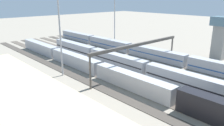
{
  "coord_description": "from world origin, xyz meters",
  "views": [
    {
      "loc": [
        -41.42,
        46.23,
        21.25
      ],
      "look_at": [
        4.09,
        4.44,
        2.5
      ],
      "focal_mm": 35.23,
      "sensor_mm": 36.0,
      "label": 1
    }
  ],
  "objects_px": {
    "light_mast_0": "(115,3)",
    "signal_gantry": "(139,47)",
    "train_on_track_0": "(151,53)",
    "control_tower": "(220,35)",
    "train_on_track_5": "(96,68)",
    "light_mast_3": "(58,8)",
    "train_on_track_3": "(117,60)"
  },
  "relations": [
    {
      "from": "signal_gantry",
      "to": "control_tower",
      "type": "xyz_separation_m",
      "value": [
        -9.29,
        -31.99,
        0.93
      ]
    },
    {
      "from": "light_mast_3",
      "to": "signal_gantry",
      "type": "distance_m",
      "value": 23.96
    },
    {
      "from": "train_on_track_3",
      "to": "signal_gantry",
      "type": "relative_size",
      "value": 2.04
    },
    {
      "from": "train_on_track_5",
      "to": "signal_gantry",
      "type": "bearing_deg",
      "value": -123.9
    },
    {
      "from": "train_on_track_0",
      "to": "control_tower",
      "type": "height_order",
      "value": "control_tower"
    },
    {
      "from": "light_mast_3",
      "to": "signal_gantry",
      "type": "bearing_deg",
      "value": -126.98
    },
    {
      "from": "light_mast_0",
      "to": "light_mast_3",
      "type": "xyz_separation_m",
      "value": [
        -16.12,
        35.03,
        -0.24
      ]
    },
    {
      "from": "train_on_track_3",
      "to": "control_tower",
      "type": "relative_size",
      "value": 4.83
    },
    {
      "from": "light_mast_3",
      "to": "train_on_track_3",
      "type": "bearing_deg",
      "value": -103.91
    },
    {
      "from": "light_mast_0",
      "to": "control_tower",
      "type": "relative_size",
      "value": 2.01
    },
    {
      "from": "light_mast_0",
      "to": "control_tower",
      "type": "bearing_deg",
      "value": -159.85
    },
    {
      "from": "light_mast_0",
      "to": "train_on_track_0",
      "type": "bearing_deg",
      "value": 172.38
    },
    {
      "from": "light_mast_3",
      "to": "control_tower",
      "type": "bearing_deg",
      "value": -114.3
    },
    {
      "from": "train_on_track_0",
      "to": "control_tower",
      "type": "xyz_separation_m",
      "value": [
        -16.25,
        -16.99,
        6.54
      ]
    },
    {
      "from": "control_tower",
      "to": "light_mast_0",
      "type": "bearing_deg",
      "value": 20.15
    },
    {
      "from": "light_mast_0",
      "to": "signal_gantry",
      "type": "bearing_deg",
      "value": 148.23
    },
    {
      "from": "train_on_track_0",
      "to": "light_mast_3",
      "type": "bearing_deg",
      "value": 79.56
    },
    {
      "from": "train_on_track_3",
      "to": "train_on_track_5",
      "type": "height_order",
      "value": "train_on_track_5"
    },
    {
      "from": "train_on_track_0",
      "to": "train_on_track_5",
      "type": "distance_m",
      "value": 25.0
    },
    {
      "from": "train_on_track_0",
      "to": "light_mast_0",
      "type": "height_order",
      "value": "light_mast_0"
    },
    {
      "from": "train_on_track_3",
      "to": "light_mast_0",
      "type": "height_order",
      "value": "light_mast_0"
    },
    {
      "from": "train_on_track_0",
      "to": "train_on_track_3",
      "type": "relative_size",
      "value": 1.61
    },
    {
      "from": "train_on_track_0",
      "to": "light_mast_3",
      "type": "xyz_separation_m",
      "value": [
        5.91,
        32.08,
        16.41
      ]
    },
    {
      "from": "train_on_track_5",
      "to": "control_tower",
      "type": "height_order",
      "value": "control_tower"
    },
    {
      "from": "control_tower",
      "to": "light_mast_3",
      "type": "bearing_deg",
      "value": 65.7
    },
    {
      "from": "light_mast_0",
      "to": "train_on_track_5",
      "type": "bearing_deg",
      "value": 128.54
    },
    {
      "from": "train_on_track_5",
      "to": "signal_gantry",
      "type": "relative_size",
      "value": 2.59
    },
    {
      "from": "train_on_track_5",
      "to": "signal_gantry",
      "type": "height_order",
      "value": "signal_gantry"
    },
    {
      "from": "light_mast_3",
      "to": "signal_gantry",
      "type": "xyz_separation_m",
      "value": [
        -12.86,
        -17.08,
        -10.8
      ]
    },
    {
      "from": "train_on_track_0",
      "to": "signal_gantry",
      "type": "bearing_deg",
      "value": 114.87
    },
    {
      "from": "train_on_track_5",
      "to": "light_mast_0",
      "type": "distance_m",
      "value": 39.4
    },
    {
      "from": "train_on_track_3",
      "to": "signal_gantry",
      "type": "xyz_separation_m",
      "value": [
        -8.63,
        0.0,
        5.66
      ]
    }
  ]
}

